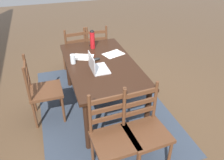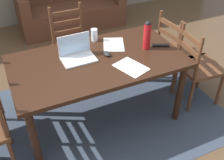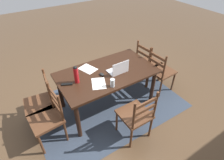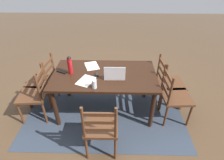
{
  "view_description": "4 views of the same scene",
  "coord_description": "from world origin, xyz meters",
  "px_view_note": "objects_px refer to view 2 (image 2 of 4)",
  "views": [
    {
      "loc": [
        -2.75,
        0.72,
        2.24
      ],
      "look_at": [
        -0.1,
        -0.13,
        0.51
      ],
      "focal_mm": 36.73,
      "sensor_mm": 36.0,
      "label": 1
    },
    {
      "loc": [
        -0.8,
        -2.06,
        2.14
      ],
      "look_at": [
        0.14,
        -0.03,
        0.48
      ],
      "focal_mm": 43.17,
      "sensor_mm": 36.0,
      "label": 2
    },
    {
      "loc": [
        1.28,
        2.19,
        2.54
      ],
      "look_at": [
        -0.1,
        0.01,
        0.54
      ],
      "focal_mm": 29.21,
      "sensor_mm": 36.0,
      "label": 3
    },
    {
      "loc": [
        -0.18,
        2.42,
        2.28
      ],
      "look_at": [
        -0.13,
        0.07,
        0.68
      ],
      "focal_mm": 28.63,
      "sensor_mm": 36.0,
      "label": 4
    }
  ],
  "objects_px": {
    "chair_right_near": "(197,67)",
    "couch": "(70,6)",
    "chair_right_far": "(177,52)",
    "computer_mouse": "(107,54)",
    "dining_table": "(98,67)",
    "drinking_glass": "(94,35)",
    "chair_far_head": "(72,47)",
    "water_bottle": "(147,35)",
    "laptop": "(77,53)",
    "tv_remote": "(161,45)"
  },
  "relations": [
    {
      "from": "couch",
      "to": "water_bottle",
      "type": "height_order",
      "value": "water_bottle"
    },
    {
      "from": "tv_remote",
      "to": "laptop",
      "type": "bearing_deg",
      "value": 105.47
    },
    {
      "from": "chair_right_near",
      "to": "couch",
      "type": "bearing_deg",
      "value": 103.87
    },
    {
      "from": "dining_table",
      "to": "couch",
      "type": "bearing_deg",
      "value": 79.2
    },
    {
      "from": "dining_table",
      "to": "couch",
      "type": "distance_m",
      "value": 2.53
    },
    {
      "from": "laptop",
      "to": "tv_remote",
      "type": "xyz_separation_m",
      "value": [
        0.87,
        -0.15,
        -0.05
      ]
    },
    {
      "from": "chair_right_far",
      "to": "dining_table",
      "type": "bearing_deg",
      "value": -170.67
    },
    {
      "from": "drinking_glass",
      "to": "computer_mouse",
      "type": "relative_size",
      "value": 1.33
    },
    {
      "from": "chair_far_head",
      "to": "computer_mouse",
      "type": "xyz_separation_m",
      "value": [
        0.12,
        -0.81,
        0.31
      ]
    },
    {
      "from": "dining_table",
      "to": "drinking_glass",
      "type": "height_order",
      "value": "drinking_glass"
    },
    {
      "from": "dining_table",
      "to": "couch",
      "type": "height_order",
      "value": "couch"
    },
    {
      "from": "chair_right_far",
      "to": "chair_right_near",
      "type": "xyz_separation_m",
      "value": [
        0.0,
        -0.37,
        0.0
      ]
    },
    {
      "from": "chair_right_near",
      "to": "couch",
      "type": "distance_m",
      "value": 2.73
    },
    {
      "from": "chair_far_head",
      "to": "water_bottle",
      "type": "height_order",
      "value": "water_bottle"
    },
    {
      "from": "chair_right_near",
      "to": "water_bottle",
      "type": "relative_size",
      "value": 3.15
    },
    {
      "from": "dining_table",
      "to": "chair_right_far",
      "type": "height_order",
      "value": "chair_right_far"
    },
    {
      "from": "couch",
      "to": "laptop",
      "type": "distance_m",
      "value": 2.48
    },
    {
      "from": "dining_table",
      "to": "computer_mouse",
      "type": "xyz_separation_m",
      "value": [
        0.12,
        0.03,
        0.11
      ]
    },
    {
      "from": "computer_mouse",
      "to": "tv_remote",
      "type": "height_order",
      "value": "computer_mouse"
    },
    {
      "from": "couch",
      "to": "drinking_glass",
      "type": "distance_m",
      "value": 2.17
    },
    {
      "from": "chair_right_far",
      "to": "chair_right_near",
      "type": "relative_size",
      "value": 1.0
    },
    {
      "from": "chair_right_far",
      "to": "drinking_glass",
      "type": "xyz_separation_m",
      "value": [
        -1.0,
        0.19,
        0.35
      ]
    },
    {
      "from": "couch",
      "to": "tv_remote",
      "type": "xyz_separation_m",
      "value": [
        0.23,
        -2.5,
        0.41
      ]
    },
    {
      "from": "chair_right_far",
      "to": "water_bottle",
      "type": "xyz_separation_m",
      "value": [
        -0.58,
        -0.2,
        0.44
      ]
    },
    {
      "from": "dining_table",
      "to": "tv_remote",
      "type": "height_order",
      "value": "tv_remote"
    },
    {
      "from": "chair_right_far",
      "to": "computer_mouse",
      "type": "relative_size",
      "value": 9.5
    },
    {
      "from": "laptop",
      "to": "computer_mouse",
      "type": "height_order",
      "value": "laptop"
    },
    {
      "from": "chair_far_head",
      "to": "laptop",
      "type": "height_order",
      "value": "laptop"
    },
    {
      "from": "chair_right_near",
      "to": "computer_mouse",
      "type": "xyz_separation_m",
      "value": [
        -1.01,
        0.22,
        0.31
      ]
    },
    {
      "from": "chair_far_head",
      "to": "chair_right_near",
      "type": "height_order",
      "value": "same"
    },
    {
      "from": "chair_right_far",
      "to": "chair_far_head",
      "type": "distance_m",
      "value": 1.3
    },
    {
      "from": "chair_right_far",
      "to": "water_bottle",
      "type": "bearing_deg",
      "value": -161.44
    },
    {
      "from": "chair_right_near",
      "to": "drinking_glass",
      "type": "distance_m",
      "value": 1.2
    },
    {
      "from": "drinking_glass",
      "to": "couch",
      "type": "bearing_deg",
      "value": 80.51
    },
    {
      "from": "water_bottle",
      "to": "tv_remote",
      "type": "bearing_deg",
      "value": -8.47
    },
    {
      "from": "chair_right_far",
      "to": "computer_mouse",
      "type": "bearing_deg",
      "value": -171.4
    },
    {
      "from": "couch",
      "to": "water_bottle",
      "type": "distance_m",
      "value": 2.54
    },
    {
      "from": "chair_far_head",
      "to": "chair_right_near",
      "type": "xyz_separation_m",
      "value": [
        1.12,
        -1.02,
        0.0
      ]
    },
    {
      "from": "dining_table",
      "to": "chair_right_far",
      "type": "distance_m",
      "value": 1.16
    },
    {
      "from": "dining_table",
      "to": "tv_remote",
      "type": "xyz_separation_m",
      "value": [
        0.7,
        -0.04,
        0.1
      ]
    },
    {
      "from": "drinking_glass",
      "to": "water_bottle",
      "type": "bearing_deg",
      "value": -42.4
    },
    {
      "from": "chair_right_near",
      "to": "laptop",
      "type": "xyz_separation_m",
      "value": [
        -1.29,
        0.29,
        0.35
      ]
    },
    {
      "from": "dining_table",
      "to": "computer_mouse",
      "type": "bearing_deg",
      "value": 15.52
    },
    {
      "from": "chair_right_near",
      "to": "chair_right_far",
      "type": "bearing_deg",
      "value": 90.01
    },
    {
      "from": "couch",
      "to": "water_bottle",
      "type": "bearing_deg",
      "value": -88.4
    },
    {
      "from": "drinking_glass",
      "to": "chair_right_far",
      "type": "bearing_deg",
      "value": -10.51
    },
    {
      "from": "chair_far_head",
      "to": "chair_right_near",
      "type": "relative_size",
      "value": 1.0
    },
    {
      "from": "couch",
      "to": "laptop",
      "type": "relative_size",
      "value": 5.57
    },
    {
      "from": "tv_remote",
      "to": "computer_mouse",
      "type": "bearing_deg",
      "value": 108.38
    },
    {
      "from": "tv_remote",
      "to": "couch",
      "type": "bearing_deg",
      "value": 30.33
    }
  ]
}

